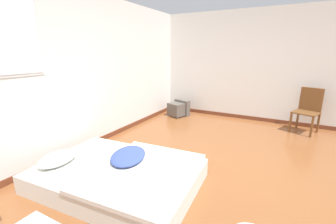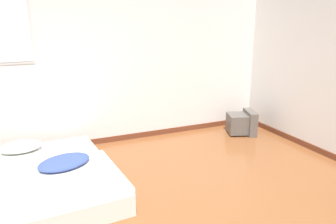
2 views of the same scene
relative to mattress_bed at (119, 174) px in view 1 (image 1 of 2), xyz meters
name	(u,v)px [view 1 (image 1 of 2)]	position (x,y,z in m)	size (l,w,h in m)	color
ground_plane	(235,175)	(0.93, -1.25, -0.15)	(20.00, 20.00, 0.00)	brown
wall_back	(92,72)	(0.91, 1.28, 1.15)	(8.08, 0.08, 2.60)	silver
wall_right	(267,68)	(3.80, -1.25, 1.14)	(0.08, 7.41, 2.60)	silver
mattress_bed	(119,174)	(0.00, 0.00, 0.00)	(1.51, 2.04, 0.38)	silver
crt_tv	(179,109)	(3.24, 0.72, 0.04)	(0.56, 0.54, 0.41)	#56514C
wooden_chair	(308,107)	(3.43, -2.17, 0.38)	(0.57, 0.57, 0.92)	brown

